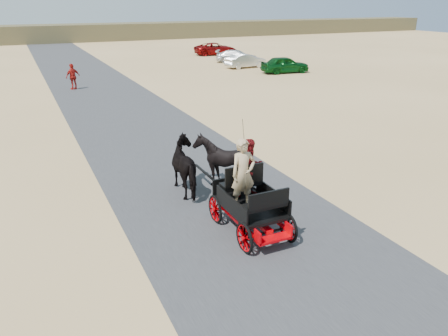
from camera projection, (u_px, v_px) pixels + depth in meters
name	position (u px, v px, depth m)	size (l,w,h in m)	color
ground	(262.00, 242.00, 10.92)	(140.00, 140.00, 0.00)	tan
road	(262.00, 242.00, 10.92)	(6.00, 140.00, 0.01)	#38383A
ridge_far	(47.00, 34.00, 62.80)	(140.00, 6.00, 2.40)	brown
carriage	(250.00, 218.00, 11.37)	(1.30, 2.40, 0.72)	black
horse_left	(189.00, 167.00, 13.51)	(0.91, 2.01, 1.70)	black
horse_right	(221.00, 161.00, 13.94)	(1.37, 1.54, 1.70)	black
driver_man	(243.00, 174.00, 10.88)	(0.66, 0.43, 1.80)	tan
passenger_woman	(250.00, 168.00, 11.58)	(0.77, 0.60, 1.58)	#660C0F
pedestrian	(73.00, 77.00, 29.39)	(1.01, 0.42, 1.73)	#AA1813
car_a	(285.00, 65.00, 36.22)	(1.61, 3.99, 1.36)	#0C4C19
car_b	(245.00, 61.00, 39.08)	(1.30, 3.74, 1.23)	silver
car_c	(237.00, 56.00, 42.37)	(1.65, 4.05, 1.18)	silver
car_d	(216.00, 49.00, 48.31)	(2.17, 4.71, 1.31)	maroon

